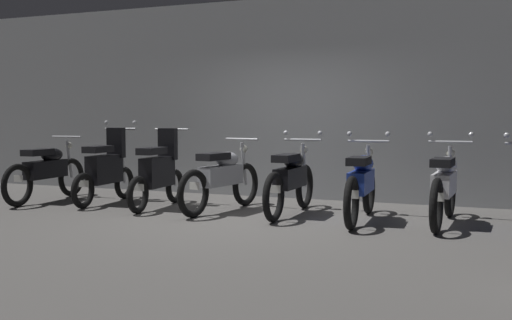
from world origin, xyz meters
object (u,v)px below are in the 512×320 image
at_px(motorbike_slot_3, 222,177).
at_px(motorbike_slot_0, 47,171).
at_px(motorbike_slot_2, 159,172).
at_px(motorbike_slot_4, 291,179).
at_px(motorbike_slot_6, 444,185).
at_px(motorbike_slot_1, 106,169).
at_px(motorbike_slot_5, 361,183).

bearing_deg(motorbike_slot_3, motorbike_slot_0, -178.20).
height_order(motorbike_slot_2, motorbike_slot_4, motorbike_slot_2).
bearing_deg(motorbike_slot_3, motorbike_slot_6, 0.85).
height_order(motorbike_slot_4, motorbike_slot_6, same).
xyz_separation_m(motorbike_slot_0, motorbike_slot_1, (1.01, 0.17, 0.04)).
height_order(motorbike_slot_3, motorbike_slot_6, motorbike_slot_6).
bearing_deg(motorbike_slot_2, motorbike_slot_6, 1.21).
bearing_deg(motorbike_slot_0, motorbike_slot_4, 2.44).
height_order(motorbike_slot_0, motorbike_slot_3, same).
height_order(motorbike_slot_2, motorbike_slot_5, motorbike_slot_2).
distance_m(motorbike_slot_5, motorbike_slot_6, 1.02).
bearing_deg(motorbike_slot_5, motorbike_slot_6, 7.56).
distance_m(motorbike_slot_1, motorbike_slot_6, 5.06).
bearing_deg(motorbike_slot_1, motorbike_slot_0, -170.69).
xyz_separation_m(motorbike_slot_3, motorbike_slot_6, (3.03, 0.05, 0.00)).
relative_size(motorbike_slot_5, motorbike_slot_6, 1.00).
xyz_separation_m(motorbike_slot_1, motorbike_slot_2, (1.01, -0.11, -0.00)).
xyz_separation_m(motorbike_slot_1, motorbike_slot_3, (2.03, -0.07, -0.04)).
height_order(motorbike_slot_0, motorbike_slot_1, motorbike_slot_1).
relative_size(motorbike_slot_2, motorbike_slot_3, 0.87).
bearing_deg(motorbike_slot_1, motorbike_slot_3, -1.97).
bearing_deg(motorbike_slot_5, motorbike_slot_3, 177.46).
relative_size(motorbike_slot_4, motorbike_slot_5, 1.00).
bearing_deg(motorbike_slot_6, motorbike_slot_2, -178.79).
bearing_deg(motorbike_slot_1, motorbike_slot_4, 0.14).
bearing_deg(motorbike_slot_6, motorbike_slot_5, -172.44).
relative_size(motorbike_slot_1, motorbike_slot_5, 0.86).
relative_size(motorbike_slot_0, motorbike_slot_1, 1.16).
height_order(motorbike_slot_4, motorbike_slot_5, same).
xyz_separation_m(motorbike_slot_3, motorbike_slot_4, (1.01, 0.08, 0.00)).
relative_size(motorbike_slot_1, motorbike_slot_3, 0.87).
distance_m(motorbike_slot_0, motorbike_slot_5, 5.06).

